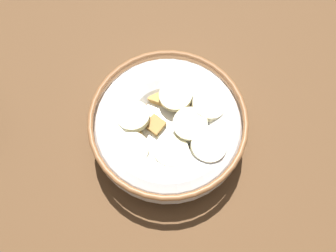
% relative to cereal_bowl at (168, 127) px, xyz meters
% --- Properties ---
extents(ground_plane, '(1.08, 1.08, 0.02)m').
position_rel_cereal_bowl_xyz_m(ground_plane, '(-0.00, 0.00, -0.04)').
color(ground_plane, brown).
extents(cereal_bowl, '(0.17, 0.17, 0.05)m').
position_rel_cereal_bowl_xyz_m(cereal_bowl, '(0.00, 0.00, 0.00)').
color(cereal_bowl, white).
rests_on(cereal_bowl, ground_plane).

